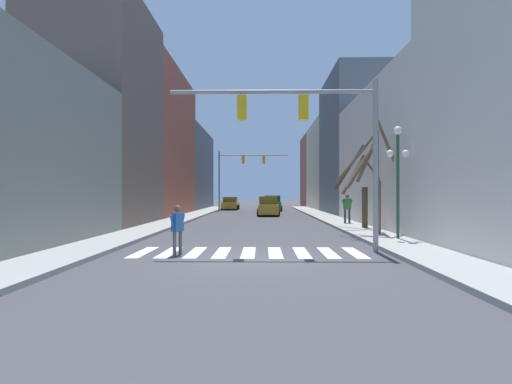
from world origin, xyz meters
TOP-DOWN VIEW (x-y plane):
  - ground_plane at (0.00, 0.00)m, footprint 240.00×240.00m
  - sidewalk_left at (-5.64, 0.00)m, footprint 2.07×90.00m
  - sidewalk_right at (5.64, 0.00)m, footprint 2.07×90.00m
  - building_row_left at (-9.68, 21.33)m, footprint 6.00×52.21m
  - building_row_right at (9.68, 23.78)m, footprint 6.00×59.85m
  - crosswalk_stripes at (-0.00, 1.68)m, footprint 7.65×2.60m
  - traffic_signal_near at (2.23, 1.88)m, footprint 7.15×0.28m
  - traffic_signal_far at (-2.13, 32.64)m, footprint 7.76×0.28m
  - street_lamp_right_corner at (6.08, 4.72)m, footprint 0.95×0.36m
  - car_driving_toward_lane at (0.99, 24.14)m, footprint 2.00×4.51m
  - car_parked_right_mid at (1.60, 33.79)m, footprint 2.16×4.77m
  - car_parked_right_near at (-3.45, 37.07)m, footprint 2.06×4.68m
  - pedestrian_on_left_sidewalk at (-2.30, 1.10)m, footprint 0.42×0.64m
  - pedestrian_near_right_corner at (5.79, 13.23)m, footprint 0.76×0.37m
  - street_tree_right_near at (5.83, 9.95)m, footprint 2.49×2.71m
  - street_tree_right_far at (5.67, 6.78)m, footprint 3.29×1.96m

SIDE VIEW (x-z plane):
  - ground_plane at x=0.00m, z-range 0.00..0.00m
  - crosswalk_stripes at x=0.00m, z-range 0.00..0.01m
  - sidewalk_left at x=-5.64m, z-range 0.00..0.15m
  - sidewalk_right at x=5.64m, z-range 0.00..0.15m
  - car_parked_right_near at x=-3.45m, z-range -0.05..1.52m
  - car_driving_toward_lane at x=0.99m, z-range -0.06..1.67m
  - car_parked_right_mid at x=1.60m, z-range -0.06..1.70m
  - pedestrian_on_left_sidewalk at x=-2.30m, z-range 0.15..1.77m
  - pedestrian_near_right_corner at x=5.79m, z-range 0.32..2.13m
  - street_tree_right_near at x=5.83m, z-range -0.16..4.40m
  - street_tree_right_far at x=5.67m, z-range -0.06..5.23m
  - street_lamp_right_corner at x=6.08m, z-range 1.10..5.73m
  - traffic_signal_near at x=2.23m, z-range 1.36..7.27m
  - traffic_signal_far at x=-2.13m, z-range 1.55..8.25m
  - building_row_left at x=-9.68m, z-range -1.25..12.32m
  - building_row_right at x=9.68m, z-range -0.91..12.11m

